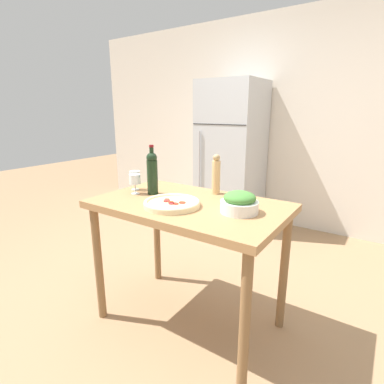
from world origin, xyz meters
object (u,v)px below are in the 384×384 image
Objects in this scene: wine_glass_far at (135,176)px; salad_bowl at (239,203)px; pepper_mill at (216,175)px; refrigerator at (231,156)px; wine_bottle at (152,172)px; homemade_pizza at (172,203)px; wine_glass_near at (135,180)px.

salad_bowl is (0.86, -0.04, -0.04)m from wine_glass_far.
refrigerator is at bearing 113.30° from pepper_mill.
wine_bottle is at bearing -79.86° from refrigerator.
wine_bottle is 0.19m from wine_glass_far.
salad_bowl is 0.63× the size of homemade_pizza.
refrigerator is 5.26× the size of wine_bottle.
wine_bottle reaches higher than wine_glass_far.
wine_glass_near is (-0.10, -0.07, -0.06)m from wine_bottle.
refrigerator is 1.92m from wine_bottle.
refrigerator is 1.97m from wine_glass_near.
pepper_mill reaches higher than salad_bowl.
homemade_pizza is (0.39, -0.09, -0.08)m from wine_glass_near.
homemade_pizza is at bearing -100.99° from pepper_mill.
wine_glass_far is at bearing 160.56° from homemade_pizza.
salad_bowl is at bearing -2.79° from wine_glass_far.
pepper_mill is at bearing 79.01° from homemade_pizza.
wine_glass_near and wine_glass_far have the same top height.
salad_bowl is 0.41m from homemade_pizza.
wine_glass_far is 0.41× the size of homemade_pizza.
pepper_mill is 1.28× the size of salad_bowl.
refrigerator reaches higher than salad_bowl.
salad_bowl is (0.78, 0.04, -0.04)m from wine_glass_near.
wine_glass_near reaches higher than salad_bowl.
wine_glass_near is at bearing -145.75° from pepper_mill.
wine_glass_near reaches higher than homemade_pizza.
salad_bowl is (0.68, -0.03, -0.10)m from wine_bottle.
pepper_mill reaches higher than wine_glass_near.
homemade_pizza is (0.47, -0.17, -0.08)m from wine_glass_far.
wine_bottle reaches higher than wine_glass_near.
wine_glass_near is 0.64× the size of salad_bowl.
wine_bottle is 0.14m from wine_glass_near.
wine_glass_far is 0.60m from pepper_mill.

